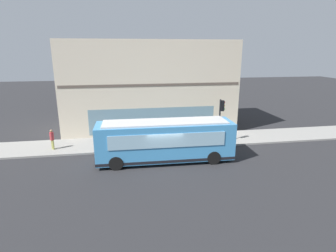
{
  "coord_description": "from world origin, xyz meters",
  "views": [
    {
      "loc": [
        -18.31,
        2.72,
        8.04
      ],
      "look_at": [
        2.31,
        -0.74,
        2.16
      ],
      "focal_mm": 28.84,
      "sensor_mm": 36.0,
      "label": 1
    }
  ],
  "objects_px": {
    "traffic_light_near_corner": "(221,113)",
    "city_bus_nearside": "(165,141)",
    "newspaper_vending_box": "(221,133)",
    "pedestrian_near_hydrant": "(176,133)",
    "pedestrian_walking_along_curb": "(52,138)",
    "fire_hydrant": "(201,132)"
  },
  "relations": [
    {
      "from": "traffic_light_near_corner",
      "to": "fire_hydrant",
      "type": "bearing_deg",
      "value": 26.59
    },
    {
      "from": "fire_hydrant",
      "to": "city_bus_nearside",
      "type": "bearing_deg",
      "value": 139.44
    },
    {
      "from": "traffic_light_near_corner",
      "to": "city_bus_nearside",
      "type": "bearing_deg",
      "value": 117.39
    },
    {
      "from": "city_bus_nearside",
      "to": "pedestrian_walking_along_curb",
      "type": "bearing_deg",
      "value": 68.25
    },
    {
      "from": "traffic_light_near_corner",
      "to": "pedestrian_walking_along_curb",
      "type": "relative_size",
      "value": 2.31
    },
    {
      "from": "city_bus_nearside",
      "to": "traffic_light_near_corner",
      "type": "xyz_separation_m",
      "value": [
        2.76,
        -5.32,
        1.31
      ]
    },
    {
      "from": "city_bus_nearside",
      "to": "pedestrian_near_hydrant",
      "type": "distance_m",
      "value": 3.89
    },
    {
      "from": "traffic_light_near_corner",
      "to": "pedestrian_near_hydrant",
      "type": "height_order",
      "value": "traffic_light_near_corner"
    },
    {
      "from": "traffic_light_near_corner",
      "to": "fire_hydrant",
      "type": "distance_m",
      "value": 3.39
    },
    {
      "from": "city_bus_nearside",
      "to": "fire_hydrant",
      "type": "distance_m",
      "value": 6.58
    },
    {
      "from": "fire_hydrant",
      "to": "pedestrian_near_hydrant",
      "type": "distance_m",
      "value": 3.07
    },
    {
      "from": "city_bus_nearside",
      "to": "pedestrian_near_hydrant",
      "type": "relative_size",
      "value": 6.45
    },
    {
      "from": "city_bus_nearside",
      "to": "newspaper_vending_box",
      "type": "distance_m",
      "value": 7.27
    },
    {
      "from": "traffic_light_near_corner",
      "to": "newspaper_vending_box",
      "type": "height_order",
      "value": "traffic_light_near_corner"
    },
    {
      "from": "newspaper_vending_box",
      "to": "pedestrian_near_hydrant",
      "type": "bearing_deg",
      "value": 97.38
    },
    {
      "from": "traffic_light_near_corner",
      "to": "fire_hydrant",
      "type": "height_order",
      "value": "traffic_light_near_corner"
    },
    {
      "from": "pedestrian_near_hydrant",
      "to": "newspaper_vending_box",
      "type": "xyz_separation_m",
      "value": [
        0.57,
        -4.37,
        -0.44
      ]
    },
    {
      "from": "pedestrian_near_hydrant",
      "to": "newspaper_vending_box",
      "type": "relative_size",
      "value": 1.74
    },
    {
      "from": "traffic_light_near_corner",
      "to": "fire_hydrant",
      "type": "xyz_separation_m",
      "value": [
        2.18,
        1.09,
        -2.35
      ]
    },
    {
      "from": "city_bus_nearside",
      "to": "pedestrian_walking_along_curb",
      "type": "height_order",
      "value": "city_bus_nearside"
    },
    {
      "from": "city_bus_nearside",
      "to": "traffic_light_near_corner",
      "type": "height_order",
      "value": "traffic_light_near_corner"
    },
    {
      "from": "fire_hydrant",
      "to": "newspaper_vending_box",
      "type": "xyz_separation_m",
      "value": [
        -0.84,
        -1.7,
        0.09
      ]
    }
  ]
}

